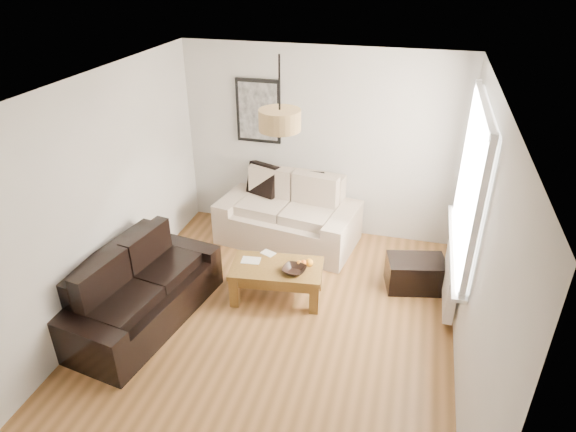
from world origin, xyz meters
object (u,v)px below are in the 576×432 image
(ottoman, at_px, (415,274))
(sofa_leather, at_px, (140,288))
(coffee_table, at_px, (277,282))
(loveseat_cream, at_px, (288,212))

(ottoman, bearing_deg, sofa_leather, -154.60)
(sofa_leather, bearing_deg, coffee_table, -51.47)
(loveseat_cream, distance_m, sofa_leather, 2.32)
(loveseat_cream, height_order, sofa_leather, loveseat_cream)
(loveseat_cream, distance_m, ottoman, 1.90)
(sofa_leather, relative_size, coffee_table, 1.78)
(sofa_leather, xyz_separation_m, coffee_table, (1.32, 0.75, -0.19))
(sofa_leather, bearing_deg, ottoman, -55.55)
(coffee_table, height_order, ottoman, coffee_table)
(loveseat_cream, xyz_separation_m, coffee_table, (0.21, -1.28, -0.24))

